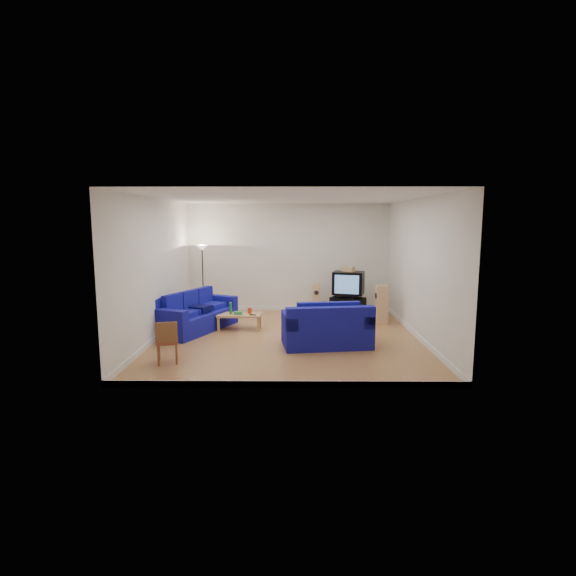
{
  "coord_description": "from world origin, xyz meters",
  "views": [
    {
      "loc": [
        0.08,
        -10.21,
        2.68
      ],
      "look_at": [
        0.0,
        0.4,
        1.1
      ],
      "focal_mm": 28.0,
      "sensor_mm": 36.0,
      "label": 1
    }
  ],
  "objects_px": {
    "tv_stand": "(348,307)",
    "television": "(348,283)",
    "sofa_loveseat": "(327,330)",
    "coffee_table": "(239,316)",
    "sofa_three_seat": "(194,316)"
  },
  "relations": [
    {
      "from": "sofa_three_seat",
      "to": "sofa_loveseat",
      "type": "bearing_deg",
      "value": 89.15
    },
    {
      "from": "coffee_table",
      "to": "television",
      "type": "distance_m",
      "value": 3.3
    },
    {
      "from": "sofa_three_seat",
      "to": "television",
      "type": "relative_size",
      "value": 2.69
    },
    {
      "from": "sofa_loveseat",
      "to": "television",
      "type": "relative_size",
      "value": 2.06
    },
    {
      "from": "tv_stand",
      "to": "coffee_table",
      "type": "bearing_deg",
      "value": -123.46
    },
    {
      "from": "sofa_loveseat",
      "to": "tv_stand",
      "type": "bearing_deg",
      "value": 67.25
    },
    {
      "from": "sofa_three_seat",
      "to": "tv_stand",
      "type": "bearing_deg",
      "value": 135.01
    },
    {
      "from": "coffee_table",
      "to": "television",
      "type": "relative_size",
      "value": 1.14
    },
    {
      "from": "sofa_loveseat",
      "to": "coffee_table",
      "type": "height_order",
      "value": "sofa_loveseat"
    },
    {
      "from": "sofa_three_seat",
      "to": "television",
      "type": "bearing_deg",
      "value": 134.62
    },
    {
      "from": "television",
      "to": "sofa_loveseat",
      "type": "bearing_deg",
      "value": -89.63
    },
    {
      "from": "sofa_three_seat",
      "to": "coffee_table",
      "type": "relative_size",
      "value": 2.36
    },
    {
      "from": "tv_stand",
      "to": "television",
      "type": "xyz_separation_m",
      "value": [
        -0.0,
        -0.03,
        0.69
      ]
    },
    {
      "from": "sofa_three_seat",
      "to": "coffee_table",
      "type": "xyz_separation_m",
      "value": [
        1.14,
        0.06,
        -0.0
      ]
    },
    {
      "from": "sofa_three_seat",
      "to": "sofa_loveseat",
      "type": "xyz_separation_m",
      "value": [
        3.2,
        -1.47,
        0.01
      ]
    }
  ]
}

